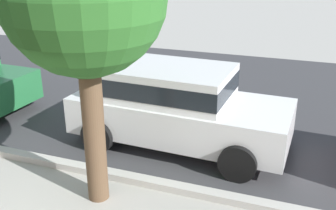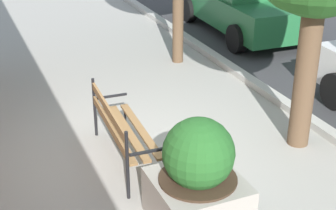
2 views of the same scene
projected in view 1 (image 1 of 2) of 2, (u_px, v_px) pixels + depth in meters
street_surface at (170, 89)px, 10.80m from camera, size 60.00×9.00×0.01m
curb_stone at (80, 168)px, 6.76m from camera, size 60.00×0.20×0.12m
parked_car_white at (178, 104)px, 7.43m from camera, size 4.16×2.04×1.56m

